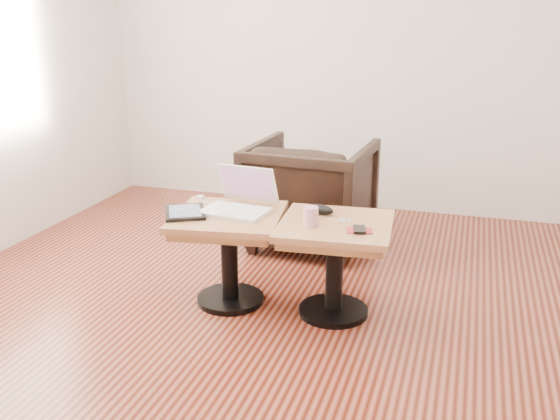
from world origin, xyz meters
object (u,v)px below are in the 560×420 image
(side_table_left, at_px, (229,236))
(armchair, at_px, (311,193))
(striped_cup, at_px, (311,216))
(side_table_right, at_px, (335,246))
(laptop, at_px, (239,202))

(side_table_left, bearing_deg, armchair, 70.99)
(striped_cup, bearing_deg, side_table_right, 36.68)
(side_table_right, relative_size, striped_cup, 6.24)
(laptop, bearing_deg, striped_cup, -9.81)
(side_table_right, xyz_separation_m, armchair, (-0.40, 1.01, -0.02))
(side_table_left, distance_m, armchair, 1.06)
(side_table_right, height_order, striped_cup, striped_cup)
(armchair, bearing_deg, side_table_right, 115.05)
(side_table_left, bearing_deg, laptop, 56.52)
(laptop, relative_size, striped_cup, 3.85)
(laptop, distance_m, armchair, 1.00)
(armchair, bearing_deg, laptop, 83.95)
(side_table_left, distance_m, striped_cup, 0.52)
(laptop, xyz_separation_m, armchair, (0.16, 0.96, -0.20))
(laptop, height_order, armchair, laptop)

